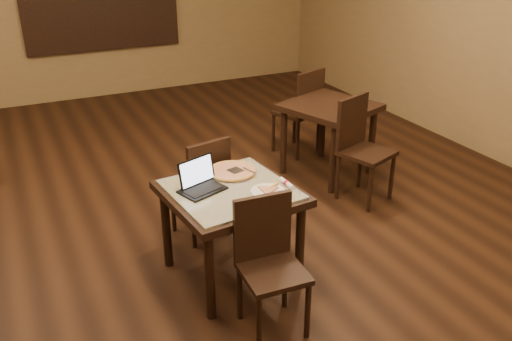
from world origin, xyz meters
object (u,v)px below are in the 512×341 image
chair_main_far (204,183)px  other_table_a (329,116)px  other_table_a_chair_near (360,143)px  other_table_a_chair_far (303,107)px  tiled_table (230,201)px  chair_main_near (268,257)px  pizza_pan (232,173)px  laptop (200,181)px

chair_main_far → other_table_a: bearing=-169.9°
other_table_a_chair_near → other_table_a_chair_far: bearing=67.9°
tiled_table → other_table_a_chair_near: other_table_a_chair_near is taller
tiled_table → other_table_a_chair_far: other_table_a_chair_far is taller
chair_main_near → chair_main_far: (0.01, 1.24, -0.00)m
chair_main_near → tiled_table: bearing=93.9°
other_table_a_chair_far → chair_main_far: bearing=17.4°
chair_main_near → other_table_a: (1.71, 1.91, 0.13)m
other_table_a → other_table_a_chair_far: other_table_a_chair_far is taller
chair_main_near → pizza_pan: size_ratio=2.72×
pizza_pan → other_table_a_chair_near: (1.56, 0.45, -0.18)m
tiled_table → laptop: 0.28m
pizza_pan → other_table_a_chair_near: other_table_a_chair_near is taller
chair_main_near → other_table_a: 2.57m
laptop → other_table_a_chair_far: size_ratio=0.36×
chair_main_far → other_table_a: (1.70, 0.67, 0.13)m
tiled_table → chair_main_near: (0.01, -0.62, -0.13)m
laptop → pizza_pan: laptop is taller
other_table_a → other_table_a_chair_far: (0.03, 0.61, -0.08)m
chair_main_far → chair_main_near: bearing=77.9°
other_table_a → laptop: bearing=-167.3°
tiled_table → chair_main_far: chair_main_far is taller
laptop → chair_main_near: bearing=-93.4°
chair_main_near → pizza_pan: (0.11, 0.86, 0.24)m
chair_main_far → pizza_pan: chair_main_far is taller
tiled_table → chair_main_near: chair_main_near is taller
chair_main_far → pizza_pan: bearing=93.6°
chair_main_far → other_table_a_chair_near: size_ratio=0.91×
pizza_pan → other_table_a: (1.59, 1.05, -0.10)m
other_table_a → chair_main_far: bearing=-177.5°
other_table_a_chair_far → laptop: bearing=23.6°
other_table_a → other_table_a_chair_near: size_ratio=1.05×
chair_main_near → other_table_a_chair_near: size_ratio=0.91×
chair_main_far → other_table_a_chair_far: (1.73, 1.28, 0.05)m
laptop → other_table_a: size_ratio=0.34×
tiled_table → other_table_a: size_ratio=0.93×
laptop → other_table_a_chair_far: bearing=23.5°
laptop → other_table_a_chair_far: 2.66m
other_table_a_chair_near → other_table_a_chair_far: same height
other_table_a_chair_near → other_table_a_chair_far: 1.22m
chair_main_near → other_table_a: size_ratio=0.87×
chair_main_near → pizza_pan: bearing=85.8°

